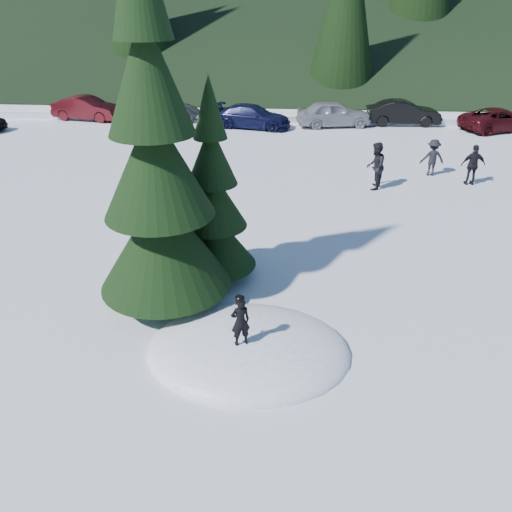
# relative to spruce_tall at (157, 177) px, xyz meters

# --- Properties ---
(ground) EXTENTS (200.00, 200.00, 0.00)m
(ground) POSITION_rel_spruce_tall_xyz_m (2.20, -1.80, -3.32)
(ground) COLOR white
(ground) RESTS_ON ground
(snow_mound) EXTENTS (4.48, 3.52, 0.96)m
(snow_mound) POSITION_rel_spruce_tall_xyz_m (2.20, -1.80, -3.32)
(snow_mound) COLOR white
(snow_mound) RESTS_ON ground
(spruce_tall) EXTENTS (3.20, 3.20, 8.60)m
(spruce_tall) POSITION_rel_spruce_tall_xyz_m (0.00, 0.00, 0.00)
(spruce_tall) COLOR black
(spruce_tall) RESTS_ON ground
(spruce_short) EXTENTS (2.20, 2.20, 5.37)m
(spruce_short) POSITION_rel_spruce_tall_xyz_m (1.00, 1.40, -1.22)
(spruce_short) COLOR black
(spruce_short) RESTS_ON ground
(child_skier) EXTENTS (0.48, 0.40, 1.11)m
(child_skier) POSITION_rel_spruce_tall_xyz_m (2.07, -2.16, -2.28)
(child_skier) COLOR black
(child_skier) RESTS_ON snow_mound
(adult_0) EXTENTS (0.94, 1.08, 1.88)m
(adult_0) POSITION_rel_spruce_tall_xyz_m (6.23, 8.93, -2.38)
(adult_0) COLOR black
(adult_0) RESTS_ON ground
(adult_1) EXTENTS (0.97, 0.42, 1.65)m
(adult_1) POSITION_rel_spruce_tall_xyz_m (10.28, 9.78, -2.50)
(adult_1) COLOR black
(adult_1) RESTS_ON ground
(adult_2) EXTENTS (1.05, 0.66, 1.55)m
(adult_2) POSITION_rel_spruce_tall_xyz_m (8.92, 10.89, -2.54)
(adult_2) COLOR black
(adult_2) RESTS_ON ground
(car_1) EXTENTS (4.49, 2.21, 1.42)m
(car_1) POSITION_rel_spruce_tall_xyz_m (-9.95, 20.30, -2.61)
(car_1) COLOR #3D0B0F
(car_1) RESTS_ON ground
(car_2) EXTENTS (5.45, 3.24, 1.42)m
(car_2) POSITION_rel_spruce_tall_xyz_m (-5.40, 20.40, -2.61)
(car_2) COLOR #414447
(car_2) RESTS_ON ground
(car_3) EXTENTS (4.80, 2.77, 1.31)m
(car_3) POSITION_rel_spruce_tall_xyz_m (0.48, 19.01, -2.67)
(car_3) COLOR black
(car_3) RESTS_ON ground
(car_4) EXTENTS (4.60, 2.52, 1.48)m
(car_4) POSITION_rel_spruce_tall_xyz_m (5.25, 19.73, -2.58)
(car_4) COLOR gray
(car_4) RESTS_ON ground
(car_5) EXTENTS (4.36, 1.65, 1.42)m
(car_5) POSITION_rel_spruce_tall_xyz_m (9.42, 20.50, -2.61)
(car_5) COLOR black
(car_5) RESTS_ON ground
(car_6) EXTENTS (5.01, 3.70, 1.26)m
(car_6) POSITION_rel_spruce_tall_xyz_m (14.64, 19.47, -2.69)
(car_6) COLOR #3A0A0F
(car_6) RESTS_ON ground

